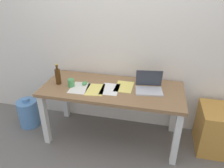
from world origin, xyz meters
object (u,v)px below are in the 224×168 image
object	(u,v)px
computer_mouse	(85,83)
filing_cabinet	(215,129)
desk	(112,95)
laptop_right	(149,86)
beer_bottle	(58,76)
coffee_mug	(71,83)
water_cooler_jug	(29,113)

from	to	relation	value
computer_mouse	filing_cabinet	world-z (taller)	computer_mouse
desk	laptop_right	world-z (taller)	laptop_right
beer_bottle	filing_cabinet	xyz separation A→B (m)	(1.95, 0.12, -0.57)
laptop_right	coffee_mug	distance (m)	0.94
computer_mouse	filing_cabinet	bearing A→B (deg)	0.11
computer_mouse	water_cooler_jug	distance (m)	1.04
beer_bottle	coffee_mug	bearing A→B (deg)	-10.24
water_cooler_jug	coffee_mug	bearing A→B (deg)	-4.22
water_cooler_jug	beer_bottle	bearing A→B (deg)	-2.20
coffee_mug	water_cooler_jug	size ratio (longest dim) A/B	0.22
coffee_mug	water_cooler_jug	bearing A→B (deg)	175.78
laptop_right	computer_mouse	world-z (taller)	laptop_right
water_cooler_jug	filing_cabinet	xyz separation A→B (m)	(2.50, 0.10, 0.08)
laptop_right	filing_cabinet	size ratio (longest dim) A/B	0.60
laptop_right	coffee_mug	world-z (taller)	laptop_right
desk	computer_mouse	bearing A→B (deg)	178.52
desk	beer_bottle	bearing A→B (deg)	-176.41
desk	beer_bottle	distance (m)	0.71
water_cooler_jug	filing_cabinet	distance (m)	2.51
beer_bottle	coffee_mug	distance (m)	0.19
laptop_right	beer_bottle	distance (m)	1.12
desk	coffee_mug	size ratio (longest dim) A/B	17.94
laptop_right	beer_bottle	bearing A→B (deg)	-175.94
desk	laptop_right	bearing A→B (deg)	4.77
water_cooler_jug	filing_cabinet	world-z (taller)	filing_cabinet
water_cooler_jug	filing_cabinet	size ratio (longest dim) A/B	0.78
laptop_right	water_cooler_jug	distance (m)	1.77
laptop_right	water_cooler_jug	xyz separation A→B (m)	(-1.66, -0.06, -0.60)
computer_mouse	water_cooler_jug	xyz separation A→B (m)	(-0.88, -0.03, -0.56)
desk	water_cooler_jug	distance (m)	1.31
computer_mouse	coffee_mug	bearing A→B (deg)	-151.61
laptop_right	beer_bottle	world-z (taller)	beer_bottle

